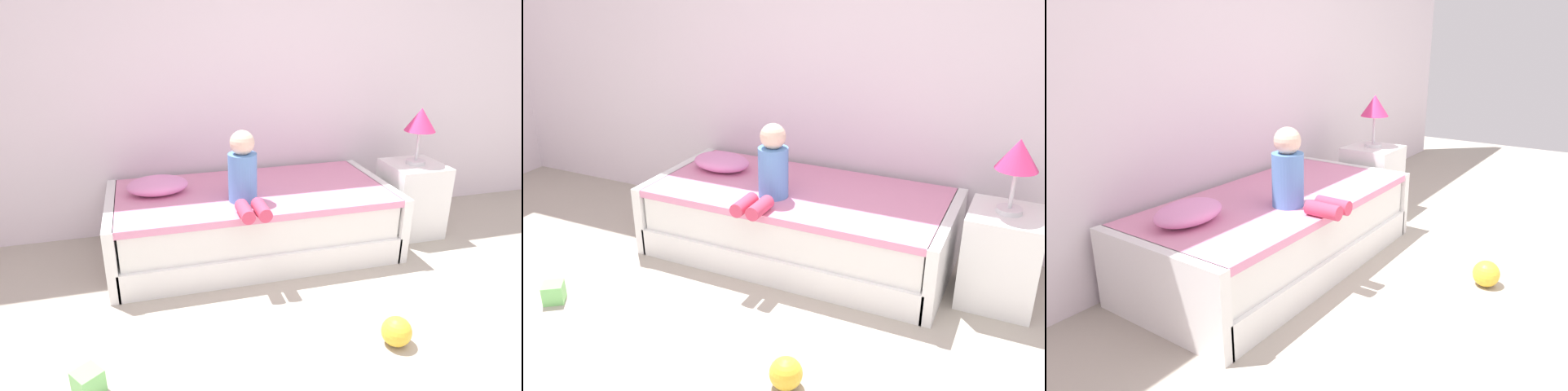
{
  "view_description": "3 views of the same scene",
  "coord_description": "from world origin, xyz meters",
  "views": [
    {
      "loc": [
        -1.2,
        -1.1,
        1.72
      ],
      "look_at": [
        -0.43,
        1.75,
        0.55
      ],
      "focal_mm": 31.59,
      "sensor_mm": 36.0,
      "label": 1
    },
    {
      "loc": [
        1.01,
        -1.3,
        1.99
      ],
      "look_at": [
        -0.43,
        1.75,
        0.55
      ],
      "focal_mm": 38.9,
      "sensor_mm": 36.0,
      "label": 2
    },
    {
      "loc": [
        -2.9,
        0.04,
        1.52
      ],
      "look_at": [
        -0.43,
        1.75,
        0.55
      ],
      "focal_mm": 33.91,
      "sensor_mm": 36.0,
      "label": 3
    }
  ],
  "objects": [
    {
      "name": "bed",
      "position": [
        -0.43,
        2.0,
        0.25
      ],
      "size": [
        2.11,
        1.0,
        0.5
      ],
      "color": "white",
      "rests_on": "ground"
    },
    {
      "name": "table_lamp",
      "position": [
        0.92,
        1.98,
        0.94
      ],
      "size": [
        0.24,
        0.24,
        0.45
      ],
      "color": "silver",
      "rests_on": "nightstand"
    },
    {
      "name": "toy_ball",
      "position": [
        0.07,
        0.71,
        0.08
      ],
      "size": [
        0.17,
        0.17,
        0.17
      ],
      "primitive_type": "sphere",
      "color": "yellow",
      "rests_on": "ground"
    },
    {
      "name": "child_figure",
      "position": [
        -0.54,
        1.77,
        0.7
      ],
      "size": [
        0.2,
        0.51,
        0.5
      ],
      "color": "#598CD1",
      "rests_on": "bed"
    },
    {
      "name": "nightstand",
      "position": [
        0.92,
        1.98,
        0.3
      ],
      "size": [
        0.44,
        0.44,
        0.6
      ],
      "primitive_type": "cube",
      "color": "white",
      "rests_on": "ground"
    },
    {
      "name": "wall_rear",
      "position": [
        0.0,
        2.6,
        1.45
      ],
      "size": [
        7.2,
        0.1,
        2.9
      ],
      "primitive_type": "cube",
      "color": "white",
      "rests_on": "ground"
    },
    {
      "name": "pillow",
      "position": [
        -1.12,
        2.1,
        0.56
      ],
      "size": [
        0.44,
        0.3,
        0.13
      ],
      "primitive_type": "ellipsoid",
      "color": "#EA8CC6",
      "rests_on": "bed"
    }
  ]
}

